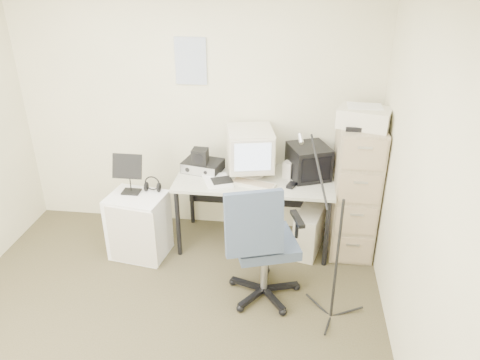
# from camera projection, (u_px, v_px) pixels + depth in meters

# --- Properties ---
(floor) EXTENTS (3.60, 3.60, 0.01)m
(floor) POSITION_uv_depth(u_px,v_px,m) (154.00, 342.00, 3.58)
(floor) COLOR #3F381F
(floor) RESTS_ON ground
(wall_back) EXTENTS (3.60, 0.02, 2.50)m
(wall_back) POSITION_uv_depth(u_px,v_px,m) (195.00, 112.00, 4.62)
(wall_back) COLOR #F1E9BF
(wall_back) RESTS_ON ground
(wall_right) EXTENTS (0.02, 3.60, 2.50)m
(wall_right) POSITION_uv_depth(u_px,v_px,m) (426.00, 217.00, 2.82)
(wall_right) COLOR #F1E9BF
(wall_right) RESTS_ON ground
(wall_calendar) EXTENTS (0.30, 0.02, 0.44)m
(wall_calendar) POSITION_uv_depth(u_px,v_px,m) (191.00, 61.00, 4.39)
(wall_calendar) COLOR white
(wall_calendar) RESTS_ON wall_back
(filing_cabinet) EXTENTS (0.40, 0.60, 1.30)m
(filing_cabinet) POSITION_uv_depth(u_px,v_px,m) (355.00, 189.00, 4.43)
(filing_cabinet) COLOR #BAA994
(filing_cabinet) RESTS_ON floor
(printer) EXTENTS (0.50, 0.41, 0.17)m
(printer) POSITION_uv_depth(u_px,v_px,m) (364.00, 118.00, 4.05)
(printer) COLOR beige
(printer) RESTS_ON filing_cabinet
(desk) EXTENTS (1.50, 0.70, 0.73)m
(desk) POSITION_uv_depth(u_px,v_px,m) (254.00, 211.00, 4.64)
(desk) COLOR beige
(desk) RESTS_ON floor
(crt_monitor) EXTENTS (0.50, 0.52, 0.46)m
(crt_monitor) POSITION_uv_depth(u_px,v_px,m) (250.00, 153.00, 4.44)
(crt_monitor) COLOR beige
(crt_monitor) RESTS_ON desk
(crt_tv) EXTENTS (0.46, 0.47, 0.31)m
(crt_tv) POSITION_uv_depth(u_px,v_px,m) (308.00, 161.00, 4.43)
(crt_tv) COLOR black
(crt_tv) RESTS_ON desk
(desk_speaker) EXTENTS (0.11, 0.11, 0.16)m
(desk_speaker) POSITION_uv_depth(u_px,v_px,m) (288.00, 170.00, 4.45)
(desk_speaker) COLOR beige
(desk_speaker) RESTS_ON desk
(keyboard) EXTENTS (0.43, 0.26, 0.02)m
(keyboard) POSITION_uv_depth(u_px,v_px,m) (253.00, 184.00, 4.33)
(keyboard) COLOR beige
(keyboard) RESTS_ON desk
(mouse) EXTENTS (0.10, 0.12, 0.03)m
(mouse) POSITION_uv_depth(u_px,v_px,m) (291.00, 185.00, 4.30)
(mouse) COLOR black
(mouse) RESTS_ON desk
(radio_receiver) EXTENTS (0.42, 0.34, 0.11)m
(radio_receiver) POSITION_uv_depth(u_px,v_px,m) (203.00, 166.00, 4.60)
(radio_receiver) COLOR black
(radio_receiver) RESTS_ON desk
(radio_speaker) EXTENTS (0.15, 0.14, 0.15)m
(radio_speaker) POSITION_uv_depth(u_px,v_px,m) (200.00, 156.00, 4.49)
(radio_speaker) COLOR black
(radio_speaker) RESTS_ON radio_receiver
(papers) EXTENTS (0.34, 0.38, 0.02)m
(papers) POSITION_uv_depth(u_px,v_px,m) (218.00, 181.00, 4.38)
(papers) COLOR white
(papers) RESTS_ON desk
(pc_tower) EXTENTS (0.32, 0.51, 0.45)m
(pc_tower) POSITION_uv_depth(u_px,v_px,m) (309.00, 231.00, 4.57)
(pc_tower) COLOR beige
(pc_tower) RESTS_ON floor
(office_chair) EXTENTS (0.80, 0.80, 1.11)m
(office_chair) POSITION_uv_depth(u_px,v_px,m) (265.00, 241.00, 3.83)
(office_chair) COLOR #475268
(office_chair) RESTS_ON floor
(side_cart) EXTENTS (0.57, 0.49, 0.63)m
(side_cart) POSITION_uv_depth(u_px,v_px,m) (139.00, 225.00, 4.49)
(side_cart) COLOR white
(side_cart) RESTS_ON floor
(music_stand) EXTENTS (0.31, 0.23, 0.40)m
(music_stand) POSITION_uv_depth(u_px,v_px,m) (129.00, 173.00, 4.32)
(music_stand) COLOR black
(music_stand) RESTS_ON side_cart
(headphones) EXTENTS (0.18, 0.18, 0.03)m
(headphones) POSITION_uv_depth(u_px,v_px,m) (152.00, 186.00, 4.42)
(headphones) COLOR black
(headphones) RESTS_ON side_cart
(mic_stand) EXTENTS (0.03, 0.03, 1.42)m
(mic_stand) POSITION_uv_depth(u_px,v_px,m) (339.00, 243.00, 3.52)
(mic_stand) COLOR black
(mic_stand) RESTS_ON floor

